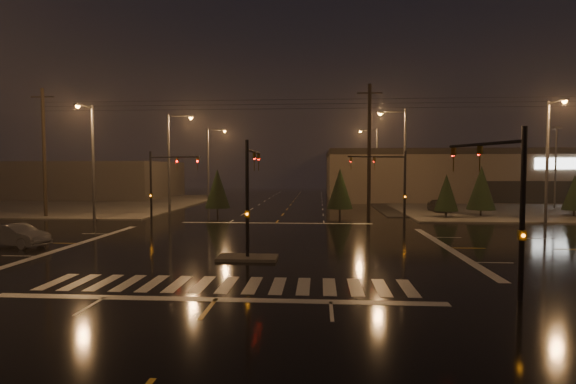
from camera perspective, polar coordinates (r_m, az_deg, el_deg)
ground at (r=26.85m, az=-3.79°, el=-6.81°), size 140.00×140.00×0.00m
sidewalk_ne at (r=62.27m, az=29.07°, el=-1.53°), size 36.00×36.00×0.12m
sidewalk_nw at (r=65.64m, az=-26.82°, el=-1.26°), size 36.00×36.00×0.12m
median_island at (r=22.95m, az=-5.16°, el=-8.31°), size 3.00×1.60×0.15m
crosswalk at (r=18.17m, az=-7.71°, el=-11.59°), size 15.00×2.60×0.01m
stop_bar_near at (r=16.28m, az=-9.18°, el=-13.33°), size 16.00×0.50×0.01m
stop_bar_far at (r=37.66m, az=-1.53°, el=-3.97°), size 16.00×0.50×0.01m
retail_building at (r=78.74m, az=27.51°, el=2.13°), size 60.20×28.30×7.20m
commercial_block at (r=78.39m, az=-25.52°, el=1.41°), size 30.00×18.00×5.60m
signal_mast_median at (r=23.43m, az=-4.84°, el=0.98°), size 0.25×4.59×6.00m
signal_mast_ne at (r=36.83m, az=13.21°, el=1.71°), size 4.84×1.86×6.00m
signal_mast_nw at (r=38.64m, az=-15.83°, el=1.73°), size 4.84×1.86×6.00m
signal_mast_se at (r=17.77m, az=25.90°, el=-0.08°), size 1.55×3.87×6.00m
streetlight_1 at (r=46.63m, az=-14.54°, el=4.42°), size 2.77×0.32×10.00m
streetlight_2 at (r=62.01m, az=-9.83°, el=4.09°), size 2.77×0.32×10.00m
streetlight_3 at (r=42.91m, az=14.22°, el=4.55°), size 2.77×0.32×10.00m
streetlight_4 at (r=62.69m, az=10.96°, el=4.07°), size 2.77×0.32×10.00m
streetlight_5 at (r=42.24m, az=-23.73°, el=4.42°), size 0.32×2.77×10.00m
streetlight_6 at (r=41.70m, az=30.27°, el=4.28°), size 0.32×2.77×10.00m
utility_pole_0 at (r=47.69m, az=-28.57°, el=4.51°), size 2.20×0.32×12.00m
utility_pole_1 at (r=40.48m, az=10.27°, el=5.16°), size 2.20×0.32×12.00m
conifer_0 at (r=43.64m, az=19.46°, el=-0.05°), size 2.16×2.16×4.07m
conifer_1 at (r=46.01m, az=23.34°, el=0.49°), size 2.63×2.63×4.81m
conifer_2 at (r=49.67m, az=32.60°, el=-0.04°), size 2.11×2.11×4.00m
conifer_3 at (r=44.58m, az=-8.96°, el=0.45°), size 2.46×2.46×4.54m
conifer_4 at (r=43.57m, az=6.61°, el=0.45°), size 2.50×2.50×4.60m
car_parked at (r=49.28m, az=18.63°, el=-1.67°), size 1.80×4.14×1.39m
car_crossing at (r=30.78m, az=-31.19°, el=-4.73°), size 4.26×2.47×1.33m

